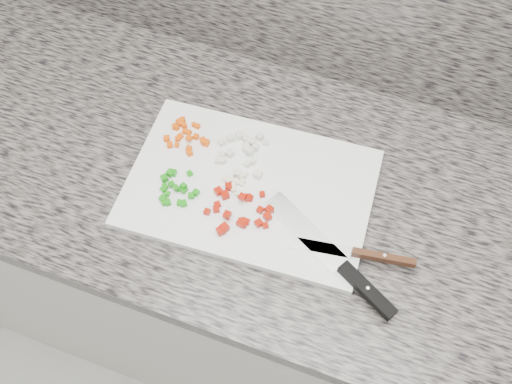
# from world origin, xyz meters

# --- Properties ---
(cabinet) EXTENTS (3.92, 0.62, 0.86)m
(cabinet) POSITION_xyz_m (0.00, 1.44, 0.43)
(cabinet) COLOR silver
(cabinet) RESTS_ON ground
(countertop) EXTENTS (3.96, 0.64, 0.04)m
(countertop) POSITION_xyz_m (0.00, 1.44, 0.88)
(countertop) COLOR #645F58
(countertop) RESTS_ON cabinet
(cutting_board) EXTENTS (0.48, 0.34, 0.02)m
(cutting_board) POSITION_xyz_m (-0.12, 1.40, 0.91)
(cutting_board) COLOR white
(cutting_board) RESTS_ON countertop
(carrot_pile) EXTENTS (0.09, 0.08, 0.02)m
(carrot_pile) POSITION_xyz_m (-0.28, 1.47, 0.92)
(carrot_pile) COLOR #E24E04
(carrot_pile) RESTS_ON cutting_board
(onion_pile) EXTENTS (0.11, 0.12, 0.02)m
(onion_pile) POSITION_xyz_m (-0.16, 1.47, 0.92)
(onion_pile) COLOR silver
(onion_pile) RESTS_ON cutting_board
(green_pepper_pile) EXTENTS (0.08, 0.09, 0.02)m
(green_pepper_pile) POSITION_xyz_m (-0.24, 1.35, 0.92)
(green_pepper_pile) COLOR #14880C
(green_pepper_pile) RESTS_ON cutting_board
(red_pepper_pile) EXTENTS (0.12, 0.12, 0.02)m
(red_pepper_pile) POSITION_xyz_m (-0.11, 1.34, 0.92)
(red_pepper_pile) COLOR #A51102
(red_pepper_pile) RESTS_ON cutting_board
(garlic_pile) EXTENTS (0.05, 0.06, 0.01)m
(garlic_pile) POSITION_xyz_m (-0.14, 1.40, 0.92)
(garlic_pile) COLOR #F8E9C0
(garlic_pile) RESTS_ON cutting_board
(chef_knife) EXTENTS (0.28, 0.18, 0.02)m
(chef_knife) POSITION_xyz_m (0.10, 1.30, 0.92)
(chef_knife) COLOR silver
(chef_knife) RESTS_ON cutting_board
(paring_knife) EXTENTS (0.22, 0.05, 0.02)m
(paring_knife) POSITION_xyz_m (0.13, 1.34, 0.92)
(paring_knife) COLOR silver
(paring_knife) RESTS_ON cutting_board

